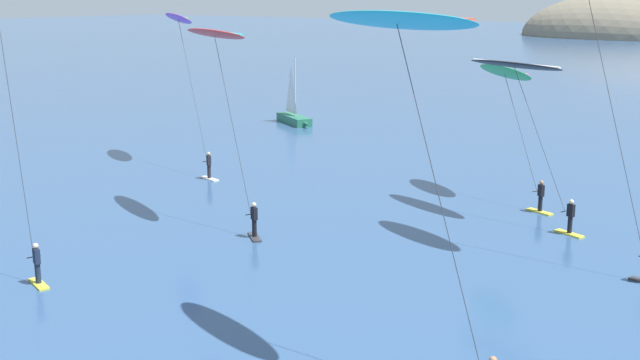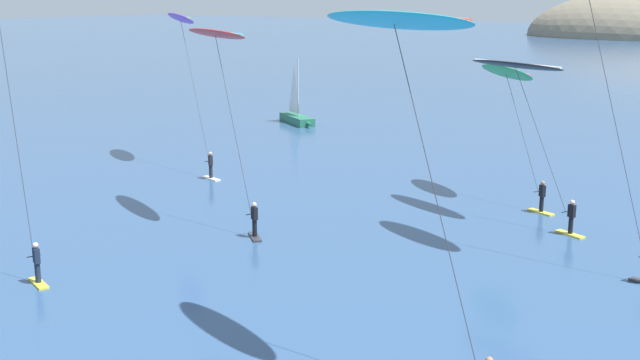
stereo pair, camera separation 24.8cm
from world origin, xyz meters
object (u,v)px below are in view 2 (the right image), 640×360
at_px(kitesurfer_red, 218,49).
at_px(kitesurfer_black, 520,77).
at_px(kitesurfer_purple, 183,31).
at_px(kitesurfer_cyan, 401,48).
at_px(kitesurfer_green, 509,82).
at_px(sailboat_near, 298,117).

bearing_deg(kitesurfer_red, kitesurfer_black, 37.53).
bearing_deg(kitesurfer_red, kitesurfer_purple, 141.21).
xyz_separation_m(kitesurfer_purple, kitesurfer_red, (11.25, -9.04, -0.19)).
bearing_deg(kitesurfer_purple, kitesurfer_cyan, -34.48).
bearing_deg(kitesurfer_cyan, kitesurfer_red, 149.04).
xyz_separation_m(kitesurfer_purple, kitesurfer_black, (22.90, -0.08, -1.60)).
height_order(kitesurfer_purple, kitesurfer_red, kitesurfer_purple).
xyz_separation_m(kitesurfer_purple, kitesurfer_cyan, (26.37, -18.11, 0.93)).
relative_size(kitesurfer_purple, kitesurfer_black, 1.25).
xyz_separation_m(kitesurfer_green, kitesurfer_purple, (-20.87, -3.66, 2.31)).
xyz_separation_m(sailboat_near, kitesurfer_cyan, (30.12, -35.56, 9.00)).
bearing_deg(sailboat_near, kitesurfer_purple, -77.86).
distance_m(kitesurfer_black, kitesurfer_red, 14.77).
height_order(sailboat_near, kitesurfer_green, kitesurfer_green).
xyz_separation_m(kitesurfer_black, kitesurfer_red, (-11.66, -8.95, 1.40)).
bearing_deg(kitesurfer_black, kitesurfer_cyan, -79.13).
relative_size(kitesurfer_green, kitesurfer_cyan, 0.69).
bearing_deg(kitesurfer_cyan, sailboat_near, 130.26).
height_order(sailboat_near, kitesurfer_red, kitesurfer_red).
bearing_deg(kitesurfer_red, sailboat_near, 119.52).
height_order(kitesurfer_cyan, kitesurfer_red, kitesurfer_cyan).
distance_m(kitesurfer_green, kitesurfer_purple, 21.31).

